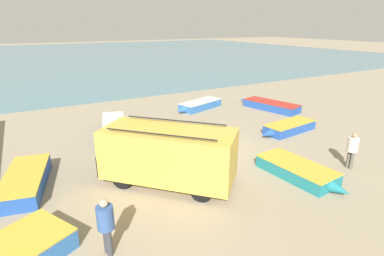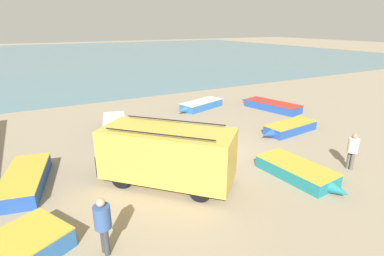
% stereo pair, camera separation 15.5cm
% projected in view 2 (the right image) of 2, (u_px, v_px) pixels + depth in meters
% --- Properties ---
extents(ground_plane, '(200.00, 200.00, 0.00)m').
position_uv_depth(ground_plane, '(204.00, 151.00, 14.45)').
color(ground_plane, gray).
extents(sea_water, '(120.00, 80.00, 0.01)m').
position_uv_depth(sea_water, '(65.00, 56.00, 57.51)').
color(sea_water, slate).
rests_on(sea_water, ground_plane).
extents(parked_van, '(4.88, 4.97, 2.29)m').
position_uv_depth(parked_van, '(167.00, 154.00, 11.21)').
color(parked_van, gold).
rests_on(parked_van, ground_plane).
extents(fishing_rowboat_0, '(4.09, 2.22, 0.54)m').
position_uv_depth(fishing_rowboat_0, '(200.00, 105.00, 21.52)').
color(fishing_rowboat_0, '#2D66AD').
rests_on(fishing_rowboat_0, ground_plane).
extents(fishing_rowboat_1, '(3.95, 1.56, 0.53)m').
position_uv_depth(fishing_rowboat_1, '(289.00, 128.00, 16.84)').
color(fishing_rowboat_1, '#234CA3').
rests_on(fishing_rowboat_1, ground_plane).
extents(fishing_rowboat_2, '(2.32, 4.84, 0.55)m').
position_uv_depth(fishing_rowboat_2, '(271.00, 106.00, 21.39)').
color(fishing_rowboat_2, '#234CA3').
rests_on(fishing_rowboat_2, ground_plane).
extents(fishing_rowboat_3, '(2.05, 4.35, 0.59)m').
position_uv_depth(fishing_rowboat_3, '(26.00, 178.00, 11.27)').
color(fishing_rowboat_3, '#234CA3').
rests_on(fishing_rowboat_3, ground_plane).
extents(fishing_rowboat_4, '(2.21, 5.14, 0.69)m').
position_uv_depth(fishing_rowboat_4, '(115.00, 126.00, 16.84)').
color(fishing_rowboat_4, navy).
rests_on(fishing_rowboat_4, ground_plane).
extents(fishing_rowboat_5, '(1.71, 3.81, 0.53)m').
position_uv_depth(fishing_rowboat_5, '(298.00, 171.00, 11.87)').
color(fishing_rowboat_5, '#1E757F').
rests_on(fishing_rowboat_5, ground_plane).
extents(fisherman_0, '(0.44, 0.44, 1.67)m').
position_uv_depth(fisherman_0, '(103.00, 221.00, 7.68)').
color(fisherman_0, '#38383D').
rests_on(fisherman_0, ground_plane).
extents(fisherman_1, '(0.42, 0.42, 1.59)m').
position_uv_depth(fisherman_1, '(353.00, 148.00, 12.33)').
color(fisherman_1, '#5B564C').
rests_on(fisherman_1, ground_plane).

